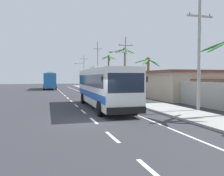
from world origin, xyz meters
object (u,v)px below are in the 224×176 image
Objects in this scene: utility_pole_distant at (84,70)px; palm_fourth at (148,70)px; motorcycle_beside_bus at (97,93)px; roadside_building at (201,84)px; palm_third at (125,59)px; utility_pole_far at (98,65)px; pedestrian_near_kerb at (112,89)px; palm_nearest at (109,67)px; coach_bus_foreground at (104,86)px; pedestrian_far_walk at (109,87)px; utility_pole_nearest at (199,52)px; utility_pole_mid at (125,64)px; coach_bus_far_lane at (50,80)px.

utility_pole_distant is 40.23m from palm_fourth.
motorcycle_beside_bus is at bearing 165.93° from palm_fourth.
palm_third is at bearing 114.64° from roadside_building.
utility_pole_far is 17.36m from utility_pole_distant.
utility_pole_far is at bearing 76.93° from motorcycle_beside_bus.
pedestrian_near_kerb reaches higher than motorcycle_beside_bus.
utility_pole_far reaches higher than motorcycle_beside_bus.
motorcycle_beside_bus is 2.54m from pedestrian_near_kerb.
utility_pole_far is (2.68, 20.19, 4.24)m from pedestrian_near_kerb.
palm_third is at bearing 53.58° from motorcycle_beside_bus.
utility_pole_far is 1.40× the size of palm_nearest.
pedestrian_far_walk is (4.85, 15.91, -0.79)m from coach_bus_foreground.
utility_pole_distant reaches higher than palm_nearest.
palm_nearest is at bearing -178.12° from pedestrian_near_kerb.
utility_pole_nearest is 0.61× the size of roadside_building.
palm_nearest is 0.96× the size of palm_third.
palm_nearest is 24.08m from roadside_building.
utility_pole_far is 12.06m from palm_third.
coach_bus_foreground is at bearing 160.95° from pedestrian_far_walk.
utility_pole_mid is 1.66× the size of palm_fourth.
coach_bus_foreground is 10.99m from pedestrian_near_kerb.
pedestrian_near_kerb is at bearing -93.77° from utility_pole_distant.
palm_fourth is (1.30, -22.84, -1.75)m from utility_pole_far.
palm_nearest reaches higher than coach_bus_foreground.
pedestrian_near_kerb is (7.41, -22.86, -0.83)m from coach_bus_far_lane.
coach_bus_far_lane reaches higher than pedestrian_near_kerb.
utility_pole_far is (-0.15, 17.35, 0.74)m from utility_pole_mid.
pedestrian_near_kerb is at bearing 146.43° from palm_fourth.
utility_pole_mid is at bearing -108.61° from palm_third.
utility_pole_far is (10.09, -2.67, 3.41)m from coach_bus_far_lane.
utility_pole_distant reaches higher than utility_pole_mid.
utility_pole_mid is at bearing 136.43° from roadside_building.
utility_pole_far reaches higher than utility_pole_mid.
pedestrian_far_walk is at bearing 63.65° from motorcycle_beside_bus.
utility_pole_distant is (-0.16, 52.06, 0.22)m from utility_pole_nearest.
coach_bus_far_lane is 13.16m from palm_nearest.
palm_nearest is (4.70, 18.64, 3.80)m from pedestrian_near_kerb.
coach_bus_foreground is 48.32m from utility_pole_distant.
utility_pole_mid is 5.89m from palm_third.
utility_pole_distant is 1.22× the size of palm_nearest.
palm_nearest is (2.06, 33.16, 0.31)m from utility_pole_nearest.
motorcycle_beside_bus is 21.34m from palm_nearest.
palm_fourth is (7.77, 7.64, 1.71)m from coach_bus_foreground.
roadside_building reaches higher than motorcycle_beside_bus.
utility_pole_nearest reaches higher than coach_bus_foreground.
palm_nearest is at bearing -37.55° from utility_pole_far.
palm_third is (2.20, -29.24, 0.95)m from utility_pole_distant.
utility_pole_far is 1.99× the size of palm_fourth.
pedestrian_near_kerb is (3.78, 10.29, -0.79)m from coach_bus_foreground.
palm_third is (1.84, 5.47, 1.16)m from utility_pole_mid.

